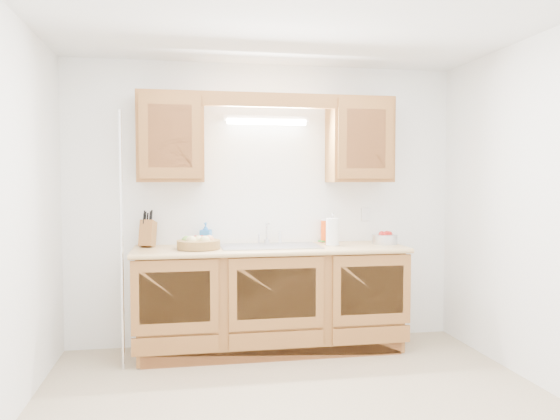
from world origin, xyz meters
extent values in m
plane|color=tan|center=(0.00, 0.00, 0.00)|extent=(3.50, 3.50, 0.00)
plane|color=white|center=(0.00, 0.00, 2.50)|extent=(3.50, 3.50, 0.00)
cube|color=white|center=(0.00, 1.50, 1.25)|extent=(3.50, 0.02, 2.50)
cube|color=white|center=(0.00, -1.50, 1.25)|extent=(3.50, 0.02, 2.50)
cube|color=white|center=(-1.75, 0.00, 1.25)|extent=(0.02, 3.00, 2.50)
cube|color=white|center=(1.75, 0.00, 1.25)|extent=(0.02, 3.00, 2.50)
cube|color=brown|center=(0.00, 1.20, 0.44)|extent=(2.20, 0.60, 0.86)
cube|color=tan|center=(0.00, 1.19, 0.88)|extent=(2.30, 0.63, 0.04)
cube|color=brown|center=(-0.83, 1.33, 1.83)|extent=(0.55, 0.33, 0.75)
cube|color=brown|center=(0.83, 1.33, 1.83)|extent=(0.55, 0.33, 0.75)
cube|color=brown|center=(0.00, 1.19, 2.14)|extent=(2.20, 0.05, 0.12)
cylinder|color=white|center=(0.00, 1.40, 1.98)|extent=(0.70, 0.05, 0.05)
cube|color=white|center=(0.00, 1.43, 2.01)|extent=(0.76, 0.06, 0.05)
cube|color=#9E9EA3|center=(0.00, 1.21, 0.90)|extent=(0.84, 0.46, 0.01)
cube|color=#9E9EA3|center=(-0.21, 1.21, 0.82)|extent=(0.39, 0.40, 0.16)
cube|color=#9E9EA3|center=(0.21, 1.21, 0.82)|extent=(0.39, 0.40, 0.16)
cylinder|color=silver|center=(0.00, 1.41, 0.92)|extent=(0.06, 0.06, 0.04)
cylinder|color=silver|center=(0.00, 1.41, 1.00)|extent=(0.02, 0.02, 0.16)
cylinder|color=silver|center=(0.00, 1.35, 1.09)|extent=(0.02, 0.12, 0.02)
cylinder|color=white|center=(0.12, 1.41, 0.96)|extent=(0.03, 0.03, 0.12)
cylinder|color=silver|center=(-1.20, 0.94, 1.00)|extent=(0.03, 0.03, 2.00)
cube|color=white|center=(0.95, 1.49, 1.15)|extent=(0.08, 0.01, 0.12)
cylinder|color=olive|center=(-0.61, 1.14, 0.94)|extent=(0.38, 0.38, 0.07)
sphere|color=#D8C67F|center=(-0.67, 1.10, 0.97)|extent=(0.09, 0.09, 0.09)
sphere|color=#D8C67F|center=(-0.56, 1.09, 0.97)|extent=(0.09, 0.09, 0.09)
sphere|color=tan|center=(-0.52, 1.18, 0.97)|extent=(0.08, 0.08, 0.08)
sphere|color=#A71613|center=(-0.63, 1.20, 0.97)|extent=(0.08, 0.08, 0.08)
sphere|color=#72A53F|center=(-0.71, 1.17, 0.97)|extent=(0.08, 0.08, 0.08)
sphere|color=#D8C67F|center=(-0.61, 1.13, 0.97)|extent=(0.09, 0.09, 0.09)
sphere|color=#A71613|center=(-0.58, 1.23, 0.97)|extent=(0.07, 0.07, 0.07)
cube|color=brown|center=(-1.03, 1.37, 1.01)|extent=(0.16, 0.21, 0.25)
cylinder|color=black|center=(-1.06, 1.35, 1.14)|extent=(0.02, 0.04, 0.09)
cylinder|color=black|center=(-1.03, 1.35, 1.15)|extent=(0.02, 0.04, 0.09)
cylinder|color=black|center=(-1.00, 1.35, 1.15)|extent=(0.02, 0.04, 0.09)
cylinder|color=black|center=(-1.05, 1.39, 1.15)|extent=(0.02, 0.04, 0.09)
cylinder|color=black|center=(-1.01, 1.39, 1.16)|extent=(0.02, 0.04, 0.09)
cylinder|color=black|center=(-1.06, 1.42, 1.16)|extent=(0.02, 0.04, 0.09)
cylinder|color=black|center=(-1.00, 1.42, 1.17)|extent=(0.02, 0.04, 0.09)
cylinder|color=#FA4A0D|center=(0.54, 1.44, 1.00)|extent=(0.09, 0.09, 0.20)
cylinder|color=white|center=(0.54, 1.44, 1.11)|extent=(0.07, 0.07, 0.01)
imported|color=#2A7DD2|center=(-0.54, 1.39, 1.00)|extent=(0.11, 0.11, 0.20)
cube|color=#CC333F|center=(0.54, 1.44, 0.90)|extent=(0.11, 0.09, 0.01)
cube|color=green|center=(0.54, 1.44, 0.91)|extent=(0.11, 0.09, 0.02)
cylinder|color=silver|center=(0.54, 1.18, 0.91)|extent=(0.14, 0.14, 0.01)
cylinder|color=silver|center=(0.54, 1.18, 1.04)|extent=(0.02, 0.02, 0.27)
cylinder|color=white|center=(0.54, 1.18, 1.02)|extent=(0.15, 0.15, 0.23)
sphere|color=silver|center=(0.54, 1.18, 1.17)|extent=(0.02, 0.02, 0.02)
cylinder|color=silver|center=(1.03, 1.21, 0.94)|extent=(0.30, 0.30, 0.09)
sphere|color=#A71613|center=(1.00, 1.21, 0.99)|extent=(0.06, 0.06, 0.06)
sphere|color=#A71613|center=(1.06, 1.23, 0.99)|extent=(0.06, 0.06, 0.06)
sphere|color=#A71613|center=(1.03, 1.19, 0.99)|extent=(0.06, 0.06, 0.06)
sphere|color=#A71613|center=(1.06, 1.20, 0.99)|extent=(0.06, 0.06, 0.06)
camera|label=1|loc=(-0.73, -3.37, 1.46)|focal=35.00mm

